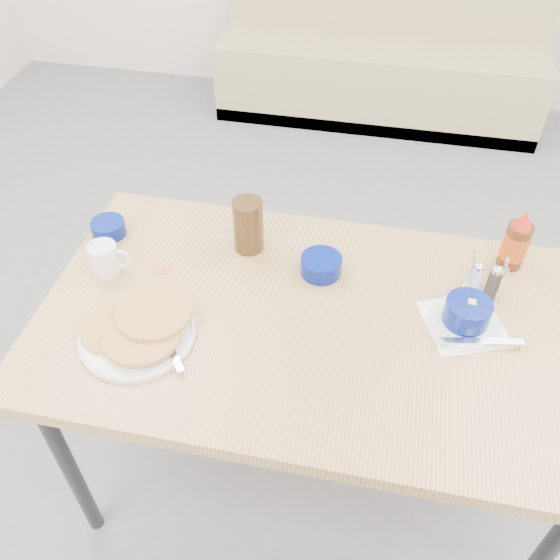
% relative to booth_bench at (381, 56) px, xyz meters
% --- Properties ---
extents(ground, '(6.00, 6.00, 0.00)m').
position_rel_booth_bench_xyz_m(ground, '(0.00, -2.78, -0.35)').
color(ground, slate).
rests_on(ground, ground).
extents(booth_bench, '(1.90, 0.56, 1.22)m').
position_rel_booth_bench_xyz_m(booth_bench, '(0.00, 0.00, 0.00)').
color(booth_bench, tan).
rests_on(booth_bench, ground).
extents(dining_table, '(1.40, 0.80, 0.76)m').
position_rel_booth_bench_xyz_m(dining_table, '(0.00, -2.53, 0.35)').
color(dining_table, tan).
rests_on(dining_table, ground).
extents(pancake_plate, '(0.29, 0.28, 0.05)m').
position_rel_booth_bench_xyz_m(pancake_plate, '(-0.42, -2.67, 0.43)').
color(pancake_plate, white).
rests_on(pancake_plate, dining_table).
extents(coffee_mug, '(0.11, 0.08, 0.09)m').
position_rel_booth_bench_xyz_m(coffee_mug, '(-0.58, -2.48, 0.45)').
color(coffee_mug, white).
rests_on(coffee_mug, dining_table).
extents(grits_setting, '(0.26, 0.24, 0.08)m').
position_rel_booth_bench_xyz_m(grits_setting, '(0.36, -2.48, 0.44)').
color(grits_setting, white).
rests_on(grits_setting, dining_table).
extents(creamer_bowl, '(0.10, 0.10, 0.04)m').
position_rel_booth_bench_xyz_m(creamer_bowl, '(-0.64, -2.33, 0.43)').
color(creamer_bowl, navy).
rests_on(creamer_bowl, dining_table).
extents(butter_bowl, '(0.11, 0.11, 0.05)m').
position_rel_booth_bench_xyz_m(butter_bowl, '(-0.02, -2.36, 0.43)').
color(butter_bowl, navy).
rests_on(butter_bowl, dining_table).
extents(amber_tumbler, '(0.08, 0.08, 0.16)m').
position_rel_booth_bench_xyz_m(amber_tumbler, '(-0.23, -2.30, 0.49)').
color(amber_tumbler, '#392612').
rests_on(amber_tumbler, dining_table).
extents(condiment_caddy, '(0.10, 0.06, 0.12)m').
position_rel_booth_bench_xyz_m(condiment_caddy, '(0.41, -2.36, 0.45)').
color(condiment_caddy, silver).
rests_on(condiment_caddy, dining_table).
extents(syrup_bottle, '(0.07, 0.07, 0.18)m').
position_rel_booth_bench_xyz_m(syrup_bottle, '(0.48, -2.23, 0.49)').
color(syrup_bottle, '#47230F').
rests_on(syrup_bottle, dining_table).
extents(sugar_wrapper, '(0.05, 0.03, 0.00)m').
position_rel_booth_bench_xyz_m(sugar_wrapper, '(-0.44, -2.45, 0.41)').
color(sugar_wrapper, '#D24654').
rests_on(sugar_wrapper, dining_table).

